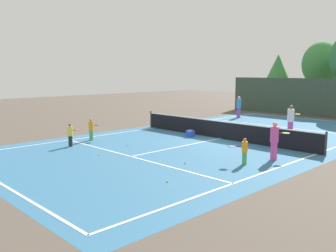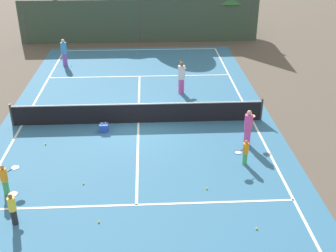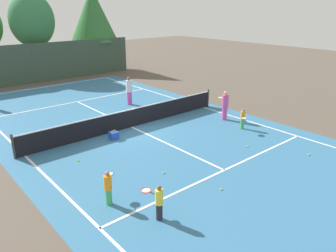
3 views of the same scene
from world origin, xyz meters
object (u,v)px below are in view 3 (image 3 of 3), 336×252
object	(u,v)px
player_2	(158,202)
tennis_ball_0	(164,173)
ball_crate	(114,135)
tennis_ball_8	(93,88)
tennis_ball_7	(123,121)
tennis_ball_5	(309,155)
player_3	(243,119)
tennis_ball_3	(221,189)
player_5	(108,187)
player_4	(225,105)
tennis_ball_1	(247,146)
player_0	(129,90)
tennis_ball_4	(78,161)
tennis_ball_2	(49,89)

from	to	relation	value
player_2	tennis_ball_0	distance (m)	2.90
ball_crate	tennis_ball_8	size ratio (longest dim) A/B	6.45
tennis_ball_7	tennis_ball_8	world-z (taller)	same
tennis_ball_5	tennis_ball_7	xyz separation A→B (m)	(-3.67, 8.91, 0.00)
player_3	tennis_ball_7	xyz separation A→B (m)	(-4.08, 5.03, -0.54)
player_2	tennis_ball_3	world-z (taller)	player_2
player_5	ball_crate	distance (m)	5.60
player_4	tennis_ball_7	distance (m)	5.74
tennis_ball_0	tennis_ball_7	xyz separation A→B (m)	(2.15, 6.11, 0.00)
player_4	tennis_ball_0	distance (m)	7.24
tennis_ball_1	tennis_ball_7	bearing A→B (deg)	109.59
player_2	player_0	bearing A→B (deg)	59.83
tennis_ball_5	tennis_ball_4	bearing A→B (deg)	143.06
tennis_ball_2	tennis_ball_3	bearing A→B (deg)	-93.39
player_2	ball_crate	size ratio (longest dim) A/B	2.71
player_4	tennis_ball_7	size ratio (longest dim) A/B	24.76
tennis_ball_1	tennis_ball_3	size ratio (longest dim) A/B	1.00
player_0	tennis_ball_1	world-z (taller)	player_0
player_3	tennis_ball_5	distance (m)	3.94
tennis_ball_2	player_4	bearing A→B (deg)	-70.13
player_3	tennis_ball_8	size ratio (longest dim) A/B	16.44
player_0	ball_crate	size ratio (longest dim) A/B	4.27
player_0	player_5	xyz separation A→B (m)	(-6.95, -9.07, -0.31)
player_3	tennis_ball_2	distance (m)	15.60
tennis_ball_4	tennis_ball_7	size ratio (longest dim) A/B	1.00
tennis_ball_4	player_3	bearing A→B (deg)	-13.68
tennis_ball_1	player_4	bearing A→B (deg)	56.09
tennis_ball_1	tennis_ball_5	xyz separation A→B (m)	(1.30, -2.26, 0.00)
player_4	tennis_ball_3	size ratio (longest dim) A/B	24.76
tennis_ball_4	tennis_ball_5	distance (m)	9.80
tennis_ball_1	ball_crate	bearing A→B (deg)	130.51
player_0	tennis_ball_2	size ratio (longest dim) A/B	27.55
player_2	tennis_ball_0	size ratio (longest dim) A/B	17.51
tennis_ball_0	tennis_ball_4	world-z (taller)	same
tennis_ball_8	player_2	bearing A→B (deg)	-112.01
player_5	tennis_ball_1	world-z (taller)	player_5
player_2	player_5	xyz separation A→B (m)	(-0.71, 1.67, 0.02)
tennis_ball_2	tennis_ball_5	xyz separation A→B (m)	(3.96, -18.85, 0.00)
player_5	player_3	bearing A→B (deg)	9.60
tennis_ball_1	tennis_ball_7	xyz separation A→B (m)	(-2.37, 6.65, 0.00)
ball_crate	tennis_ball_1	bearing A→B (deg)	-49.49
player_2	player_3	distance (m)	8.75
tennis_ball_0	tennis_ball_2	xyz separation A→B (m)	(1.85, 16.05, 0.00)
tennis_ball_0	tennis_ball_5	world-z (taller)	same
tennis_ball_2	tennis_ball_4	distance (m)	13.52
tennis_ball_2	player_2	bearing A→B (deg)	-101.78
tennis_ball_1	player_2	bearing A→B (deg)	-166.54
tennis_ball_5	tennis_ball_7	bearing A→B (deg)	112.36
player_5	tennis_ball_1	bearing A→B (deg)	-0.99
player_0	tennis_ball_1	xyz separation A→B (m)	(0.20, -9.20, -0.90)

